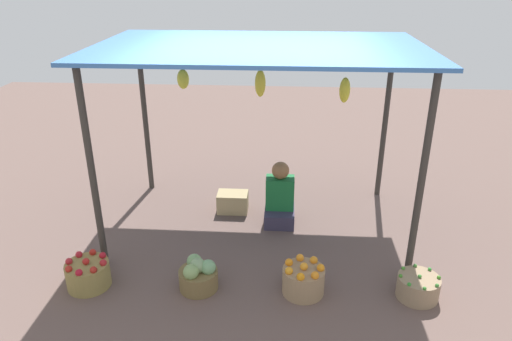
# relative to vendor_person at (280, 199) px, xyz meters

# --- Properties ---
(ground_plane) EXTENTS (14.00, 14.00, 0.00)m
(ground_plane) POSITION_rel_vendor_person_xyz_m (-0.25, -0.10, -0.30)
(ground_plane) COLOR brown
(market_stall_structure) EXTENTS (3.47, 2.15, 2.15)m
(market_stall_structure) POSITION_rel_vendor_person_xyz_m (-0.25, -0.09, 1.69)
(market_stall_structure) COLOR #38332D
(market_stall_structure) RESTS_ON ground
(vendor_person) EXTENTS (0.36, 0.44, 0.78)m
(vendor_person) POSITION_rel_vendor_person_xyz_m (0.00, 0.00, 0.00)
(vendor_person) COLOR #38324A
(vendor_person) RESTS_ON ground
(basket_red_apples) EXTENTS (0.42, 0.42, 0.32)m
(basket_red_apples) POSITION_rel_vendor_person_xyz_m (-1.86, -1.40, -0.16)
(basket_red_apples) COLOR olive
(basket_red_apples) RESTS_ON ground
(basket_cabbages) EXTENTS (0.38, 0.38, 0.34)m
(basket_cabbages) POSITION_rel_vendor_person_xyz_m (-0.77, -1.37, -0.15)
(basket_cabbages) COLOR brown
(basket_cabbages) RESTS_ON ground
(basket_oranges) EXTENTS (0.41, 0.41, 0.33)m
(basket_oranges) POSITION_rel_vendor_person_xyz_m (0.26, -1.37, -0.15)
(basket_oranges) COLOR #9D7E5B
(basket_oranges) RESTS_ON ground
(basket_green_chilies) EXTENTS (0.40, 0.40, 0.25)m
(basket_green_chilies) POSITION_rel_vendor_person_xyz_m (1.35, -1.36, -0.19)
(basket_green_chilies) COLOR #947A5C
(basket_green_chilies) RESTS_ON ground
(wooden_crate_near_vendor) EXTENTS (0.38, 0.27, 0.25)m
(wooden_crate_near_vendor) POSITION_rel_vendor_person_xyz_m (-0.60, 0.22, -0.17)
(wooden_crate_near_vendor) COLOR tan
(wooden_crate_near_vendor) RESTS_ON ground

